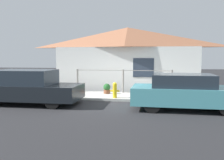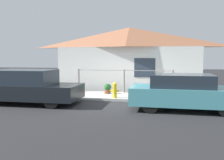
% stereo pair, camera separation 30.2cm
% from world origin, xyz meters
% --- Properties ---
extents(ground_plane, '(60.00, 60.00, 0.00)m').
position_xyz_m(ground_plane, '(0.00, 0.00, 0.00)').
color(ground_plane, '#262628').
extents(sidewalk, '(24.00, 2.12, 0.12)m').
position_xyz_m(sidewalk, '(0.00, 1.06, 0.06)').
color(sidewalk, '#B2AFA8').
rests_on(sidewalk, ground_plane).
extents(house, '(8.22, 2.23, 3.59)m').
position_xyz_m(house, '(0.00, 3.79, 2.84)').
color(house, white).
rests_on(house, ground_plane).
extents(fence, '(4.90, 0.10, 1.17)m').
position_xyz_m(fence, '(0.00, 1.97, 0.76)').
color(fence, gray).
rests_on(fence, sidewalk).
extents(car_left, '(4.20, 1.85, 1.39)m').
position_xyz_m(car_left, '(-3.46, -1.19, 0.69)').
color(car_left, black).
rests_on(car_left, ground_plane).
extents(car_right, '(3.95, 1.80, 1.30)m').
position_xyz_m(car_right, '(2.71, -1.18, 0.65)').
color(car_right, teal).
rests_on(car_right, ground_plane).
extents(fire_hydrant, '(0.42, 0.19, 0.69)m').
position_xyz_m(fire_hydrant, '(-0.14, 0.26, 0.48)').
color(fire_hydrant, yellow).
rests_on(fire_hydrant, sidewalk).
extents(potted_plant_near_hydrant, '(0.35, 0.35, 0.49)m').
position_xyz_m(potted_plant_near_hydrant, '(-0.73, 1.43, 0.37)').
color(potted_plant_near_hydrant, brown).
rests_on(potted_plant_near_hydrant, sidewalk).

